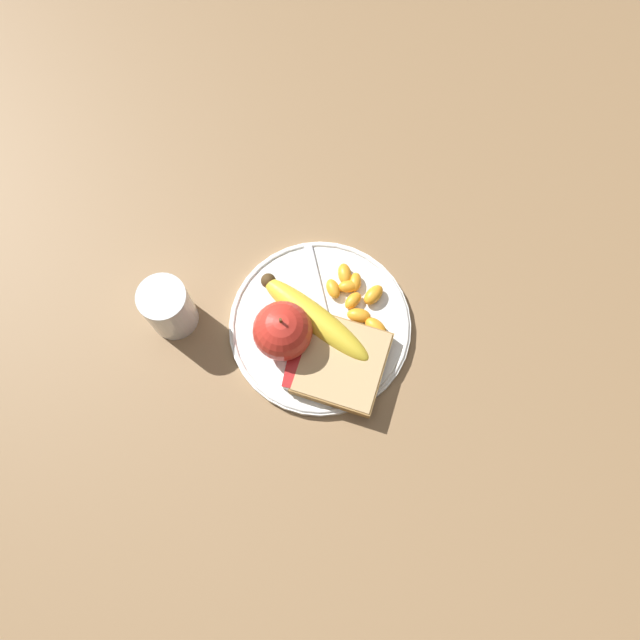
# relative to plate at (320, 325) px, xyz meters

# --- Properties ---
(ground_plane) EXTENTS (3.00, 3.00, 0.00)m
(ground_plane) POSITION_rel_plate_xyz_m (0.00, 0.00, -0.01)
(ground_plane) COLOR olive
(plate) EXTENTS (0.25, 0.25, 0.01)m
(plate) POSITION_rel_plate_xyz_m (0.00, 0.00, 0.00)
(plate) COLOR white
(plate) RESTS_ON ground_plane
(juice_glass) EXTENTS (0.06, 0.06, 0.09)m
(juice_glass) POSITION_rel_plate_xyz_m (0.03, -0.20, 0.03)
(juice_glass) COLOR silver
(juice_glass) RESTS_ON ground_plane
(apple) EXTENTS (0.08, 0.08, 0.09)m
(apple) POSITION_rel_plate_xyz_m (0.03, -0.04, 0.04)
(apple) COLOR red
(apple) RESTS_ON plate
(banana) EXTENTS (0.12, 0.18, 0.04)m
(banana) POSITION_rel_plate_xyz_m (-0.00, -0.01, 0.02)
(banana) COLOR yellow
(banana) RESTS_ON plate
(bread_slice) EXTENTS (0.13, 0.12, 0.02)m
(bread_slice) POSITION_rel_plate_xyz_m (0.05, 0.04, 0.02)
(bread_slice) COLOR olive
(bread_slice) RESTS_ON plate
(fork) EXTENTS (0.18, 0.09, 0.00)m
(fork) POSITION_rel_plate_xyz_m (-0.01, 0.01, 0.01)
(fork) COLOR silver
(fork) RESTS_ON plate
(jam_packet) EXTENTS (0.05, 0.04, 0.02)m
(jam_packet) POSITION_rel_plate_xyz_m (0.07, -0.01, 0.01)
(jam_packet) COLOR white
(jam_packet) RESTS_ON plate
(orange_segment_0) EXTENTS (0.03, 0.03, 0.02)m
(orange_segment_0) POSITION_rel_plate_xyz_m (-0.06, 0.03, 0.01)
(orange_segment_0) COLOR orange
(orange_segment_0) RESTS_ON plate
(orange_segment_1) EXTENTS (0.03, 0.02, 0.01)m
(orange_segment_1) POSITION_rel_plate_xyz_m (-0.00, 0.02, 0.01)
(orange_segment_1) COLOR orange
(orange_segment_1) RESTS_ON plate
(orange_segment_2) EXTENTS (0.03, 0.04, 0.02)m
(orange_segment_2) POSITION_rel_plate_xyz_m (-0.01, 0.07, 0.01)
(orange_segment_2) COLOR orange
(orange_segment_2) RESTS_ON plate
(orange_segment_3) EXTENTS (0.02, 0.03, 0.02)m
(orange_segment_3) POSITION_rel_plate_xyz_m (-0.02, 0.05, 0.01)
(orange_segment_3) COLOR orange
(orange_segment_3) RESTS_ON plate
(orange_segment_4) EXTENTS (0.04, 0.03, 0.02)m
(orange_segment_4) POSITION_rel_plate_xyz_m (-0.08, 0.02, 0.01)
(orange_segment_4) COLOR orange
(orange_segment_4) RESTS_ON plate
(orange_segment_5) EXTENTS (0.03, 0.02, 0.02)m
(orange_segment_5) POSITION_rel_plate_xyz_m (-0.07, 0.04, 0.01)
(orange_segment_5) COLOR orange
(orange_segment_5) RESTS_ON plate
(orange_segment_6) EXTENTS (0.04, 0.03, 0.02)m
(orange_segment_6) POSITION_rel_plate_xyz_m (-0.05, 0.06, 0.01)
(orange_segment_6) COLOR orange
(orange_segment_6) RESTS_ON plate
(orange_segment_7) EXTENTS (0.03, 0.03, 0.02)m
(orange_segment_7) POSITION_rel_plate_xyz_m (-0.04, 0.04, 0.01)
(orange_segment_7) COLOR orange
(orange_segment_7) RESTS_ON plate
(orange_segment_8) EXTENTS (0.03, 0.03, 0.02)m
(orange_segment_8) POSITION_rel_plate_xyz_m (-0.05, 0.01, 0.01)
(orange_segment_8) COLOR orange
(orange_segment_8) RESTS_ON plate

